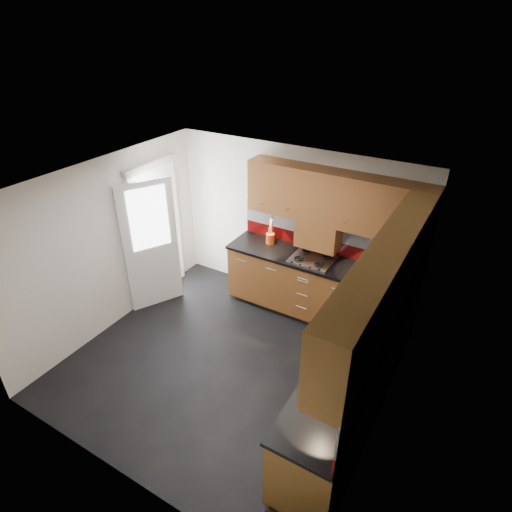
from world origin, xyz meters
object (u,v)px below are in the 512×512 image
Objects in this scene: gas_hob at (312,259)px; utensil_pot at (270,237)px; toaster at (410,278)px; food_processor at (380,301)px.

utensil_pot is at bearing 169.58° from gas_hob.
gas_hob is at bearing -10.42° from utensil_pot.
gas_hob is 1.28× the size of utensil_pot.
food_processor is at bearing -101.64° from toaster.
utensil_pot is 1.77× the size of toaster.
utensil_pot reaches higher than toaster.
gas_hob is 1.85× the size of food_processor.
utensil_pot is at bearing 178.80° from toaster.
utensil_pot is 1.45× the size of food_processor.
toaster is (1.30, 0.09, 0.07)m from gas_hob.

